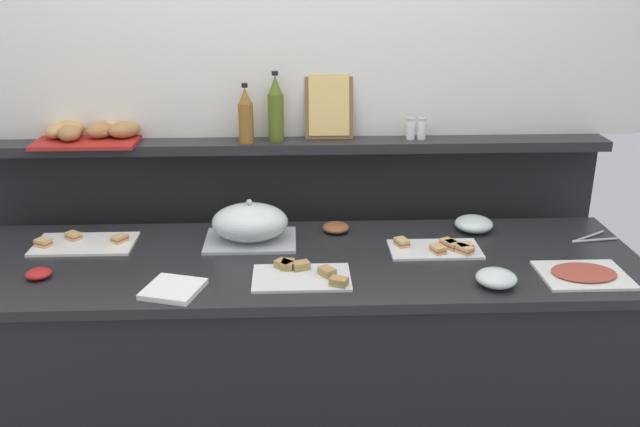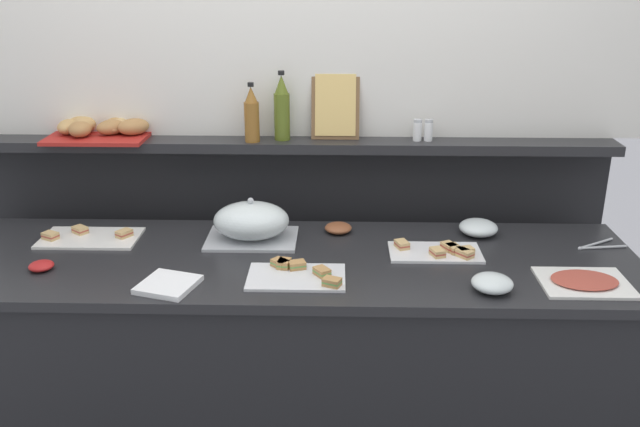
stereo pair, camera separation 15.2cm
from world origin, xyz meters
name	(u,v)px [view 1 (the left image)]	position (x,y,z in m)	size (l,w,h in m)	color
ground_plane	(289,373)	(0.00, 0.60, 0.00)	(12.00, 12.00, 0.00)	#4C4C51
buffet_counter	(286,364)	(0.00, 0.00, 0.44)	(2.55, 0.72, 0.88)	black
back_ledge_unit	(286,260)	(0.00, 0.54, 0.63)	(2.64, 0.22, 1.20)	black
sandwich_platter_side	(84,243)	(-0.75, 0.15, 0.89)	(0.37, 0.21, 0.04)	white
sandwich_platter_rear	(438,248)	(0.56, 0.04, 0.89)	(0.33, 0.18, 0.04)	white
sandwich_platter_front	(303,275)	(0.07, -0.16, 0.89)	(0.33, 0.21, 0.04)	silver
cold_cuts_platter	(584,274)	(1.01, -0.19, 0.89)	(0.29, 0.23, 0.02)	white
serving_cloche	(250,224)	(-0.13, 0.16, 0.96)	(0.34, 0.24, 0.17)	#B7BABF
glass_bowl_medium	(496,279)	(0.69, -0.24, 0.91)	(0.13, 0.13, 0.05)	silver
glass_bowl_small	(474,224)	(0.74, 0.23, 0.91)	(0.15, 0.15, 0.06)	silver
condiment_bowl_teal	(336,227)	(0.20, 0.24, 0.90)	(0.10, 0.10, 0.04)	brown
condiment_bowl_red	(39,274)	(-0.82, -0.12, 0.90)	(0.08, 0.08, 0.03)	red
serving_tongs	(591,239)	(1.16, 0.13, 0.89)	(0.19, 0.11, 0.01)	#B7BABF
napkin_stack	(173,289)	(-0.35, -0.24, 0.89)	(0.17, 0.17, 0.02)	white
vinegar_bottle_amber	(246,117)	(-0.15, 0.43, 1.30)	(0.06, 0.06, 0.24)	#8E5B23
olive_oil_bottle	(276,110)	(-0.03, 0.47, 1.32)	(0.06, 0.06, 0.28)	#56661E
salt_shaker	(411,129)	(0.51, 0.46, 1.24)	(0.03, 0.03, 0.09)	white
pepper_shaker	(422,129)	(0.56, 0.46, 1.24)	(0.03, 0.03, 0.09)	white
bread_basket	(89,132)	(-0.78, 0.48, 1.23)	(0.42, 0.28, 0.08)	#B2231E
framed_picture	(329,105)	(0.18, 0.50, 1.33)	(0.19, 0.08, 0.27)	brown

